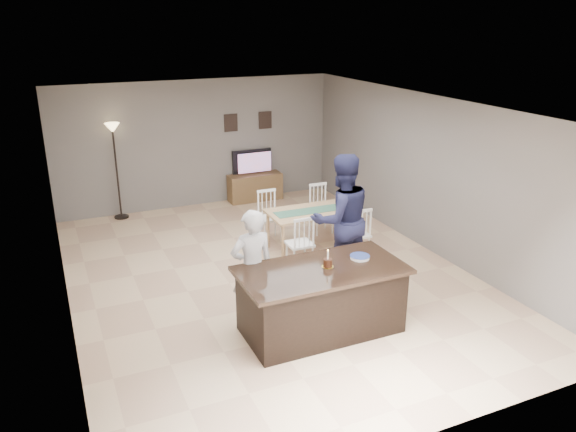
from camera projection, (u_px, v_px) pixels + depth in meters
name	position (u px, v px, depth m)	size (l,w,h in m)	color
floor	(269.00, 276.00, 9.00)	(8.00, 8.00, 0.00)	#CFAD85
room_shell	(268.00, 175.00, 8.43)	(8.00, 8.00, 8.00)	slate
kitchen_island	(321.00, 299.00, 7.30)	(2.15, 1.10, 0.90)	black
tv_console	(255.00, 187.00, 12.60)	(1.20, 0.40, 0.60)	brown
television	(253.00, 162.00, 12.47)	(0.91, 0.12, 0.53)	black
tv_screen_glow	(255.00, 163.00, 12.40)	(0.78, 0.78, 0.00)	#D64917
picture_frames	(248.00, 121.00, 12.26)	(1.10, 0.02, 0.38)	black
doorway	(73.00, 308.00, 5.45)	(0.00, 2.10, 2.65)	black
woman	(252.00, 268.00, 7.36)	(0.59, 0.39, 1.62)	#B2B2B6
man	(341.00, 219.00, 8.51)	(0.99, 0.77, 2.04)	#1B1D3D
birthday_cake	(328.00, 263.00, 7.17)	(0.16, 0.16, 0.24)	gold
plate_stack	(360.00, 257.00, 7.43)	(0.26, 0.26, 0.04)	white
dining_table	(312.00, 217.00, 9.85)	(1.55, 1.75, 0.93)	tan
floor_lamp	(114.00, 145.00, 11.07)	(0.29, 0.29, 1.96)	black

